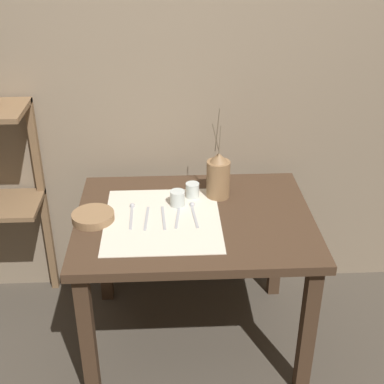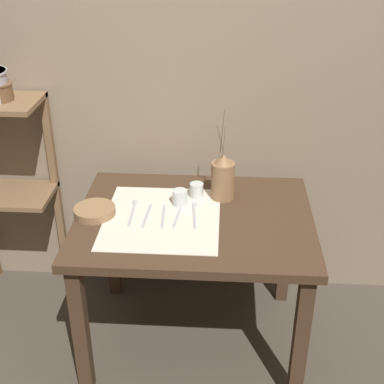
% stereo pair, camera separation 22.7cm
% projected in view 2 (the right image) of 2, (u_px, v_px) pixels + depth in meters
% --- Properties ---
extents(ground_plane, '(12.00, 12.00, 0.00)m').
position_uv_depth(ground_plane, '(194.00, 337.00, 2.67)').
color(ground_plane, '#473F35').
extents(stone_wall_back, '(7.00, 0.06, 2.40)m').
position_uv_depth(stone_wall_back, '(201.00, 72.00, 2.54)').
color(stone_wall_back, gray).
rests_on(stone_wall_back, ground_plane).
extents(wooden_table, '(1.03, 0.80, 0.71)m').
position_uv_depth(wooden_table, '(194.00, 235.00, 2.38)').
color(wooden_table, '#422D1E').
rests_on(wooden_table, ground_plane).
extents(wooden_shelf_unit, '(0.45, 0.30, 1.11)m').
position_uv_depth(wooden_shelf_unit, '(5.00, 164.00, 2.67)').
color(wooden_shelf_unit, brown).
rests_on(wooden_shelf_unit, ground_plane).
extents(linen_cloth, '(0.50, 0.54, 0.00)m').
position_uv_depth(linen_cloth, '(162.00, 218.00, 2.32)').
color(linen_cloth, beige).
rests_on(linen_cloth, wooden_table).
extents(pitcher_with_flowers, '(0.11, 0.11, 0.43)m').
position_uv_depth(pitcher_with_flowers, '(223.00, 178.00, 2.43)').
color(pitcher_with_flowers, olive).
rests_on(pitcher_with_flowers, wooden_table).
extents(wooden_bowl, '(0.18, 0.18, 0.04)m').
position_uv_depth(wooden_bowl, '(95.00, 211.00, 2.34)').
color(wooden_bowl, '#8E6B47').
rests_on(wooden_bowl, wooden_table).
extents(glass_tumbler_near, '(0.07, 0.07, 0.07)m').
position_uv_depth(glass_tumbler_near, '(180.00, 198.00, 2.40)').
color(glass_tumbler_near, silver).
rests_on(glass_tumbler_near, wooden_table).
extents(glass_tumbler_far, '(0.06, 0.06, 0.07)m').
position_uv_depth(glass_tumbler_far, '(197.00, 190.00, 2.47)').
color(glass_tumbler_far, silver).
rests_on(glass_tumbler_far, wooden_table).
extents(spoon_inner, '(0.02, 0.21, 0.02)m').
position_uv_depth(spoon_inner, '(134.00, 207.00, 2.39)').
color(spoon_inner, '#A8A8AD').
rests_on(spoon_inner, wooden_table).
extents(fork_outer, '(0.02, 0.19, 0.00)m').
position_uv_depth(fork_outer, '(147.00, 216.00, 2.33)').
color(fork_outer, '#A8A8AD').
rests_on(fork_outer, wooden_table).
extents(fork_inner, '(0.02, 0.19, 0.00)m').
position_uv_depth(fork_inner, '(163.00, 216.00, 2.32)').
color(fork_inner, '#A8A8AD').
rests_on(fork_inner, wooden_table).
extents(knife_center, '(0.03, 0.19, 0.00)m').
position_uv_depth(knife_center, '(178.00, 216.00, 2.33)').
color(knife_center, '#A8A8AD').
rests_on(knife_center, wooden_table).
extents(spoon_outer, '(0.03, 0.21, 0.02)m').
position_uv_depth(spoon_outer, '(195.00, 209.00, 2.37)').
color(spoon_outer, '#A8A8AD').
rests_on(spoon_outer, wooden_table).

